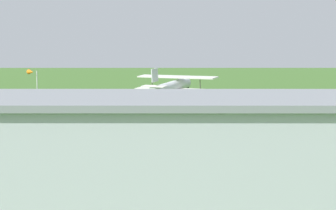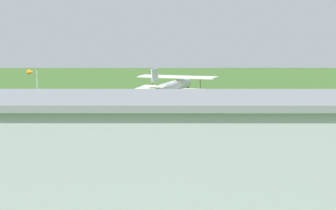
{
  "view_description": "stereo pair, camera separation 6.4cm",
  "coord_description": "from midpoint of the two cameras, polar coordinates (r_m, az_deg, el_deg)",
  "views": [
    {
      "loc": [
        -0.39,
        60.62,
        7.9
      ],
      "look_at": [
        -0.56,
        14.29,
        3.13
      ],
      "focal_mm": 54.99,
      "sensor_mm": 36.0,
      "label": 1
    },
    {
      "loc": [
        -0.45,
        60.62,
        7.9
      ],
      "look_at": [
        -0.56,
        14.29,
        3.13
      ],
      "focal_mm": 54.99,
      "sensor_mm": 36.0,
      "label": 2
    }
  ],
  "objects": [
    {
      "name": "ground_plane",
      "position": [
        61.13,
        -0.53,
        -1.55
      ],
      "size": [
        400.0,
        400.0,
        0.0
      ],
      "primitive_type": "plane",
      "color": "#3D6628"
    },
    {
      "name": "person_near_hangar_door",
      "position": [
        46.85,
        15.13,
        -3.09
      ],
      "size": [
        0.54,
        0.54,
        1.55
      ],
      "color": "beige",
      "rests_on": "ground_plane"
    },
    {
      "name": "biplane",
      "position": [
        53.56,
        0.47,
        2.08
      ],
      "size": [
        8.86,
        7.9,
        3.81
      ],
      "color": "silver"
    },
    {
      "name": "hangar",
      "position": [
        28.79,
        -0.64,
        -4.41
      ],
      "size": [
        38.08,
        10.9,
        5.51
      ],
      "color": "#B7BCC6",
      "rests_on": "ground_plane"
    },
    {
      "name": "windsock",
      "position": [
        64.99,
        -14.79,
        3.21
      ],
      "size": [
        1.4,
        1.39,
        5.8
      ],
      "color": "silver",
      "rests_on": "ground_plane"
    }
  ]
}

